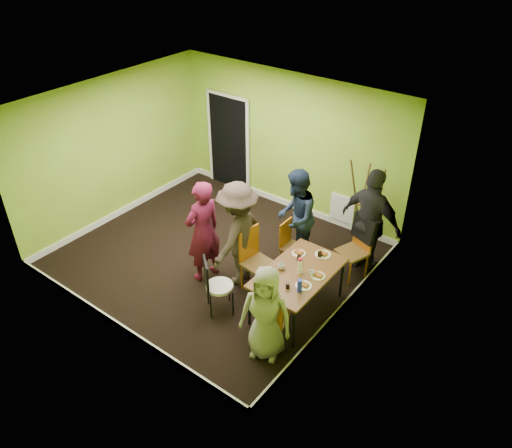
{
  "coord_description": "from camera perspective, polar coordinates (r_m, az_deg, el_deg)",
  "views": [
    {
      "loc": [
        4.91,
        -5.3,
        5.38
      ],
      "look_at": [
        0.9,
        0.0,
        1.04
      ],
      "focal_mm": 35.0,
      "sensor_mm": 36.0,
      "label": 1
    }
  ],
  "objects": [
    {
      "name": "chair_bentwood",
      "position": [
        7.59,
        -4.73,
        -6.74
      ],
      "size": [
        0.53,
        0.53,
        0.96
      ],
      "rotation": [
        0.0,
        0.0,
        -0.71
      ],
      "color": "black",
      "rests_on": "ground"
    },
    {
      "name": "chair_front_end",
      "position": [
        7.04,
        1.87,
        -10.49
      ],
      "size": [
        0.48,
        0.48,
        0.94
      ],
      "rotation": [
        0.0,
        0.0,
        0.28
      ],
      "color": "#C06512",
      "rests_on": "ground"
    },
    {
      "name": "glass_front",
      "position": [
        7.12,
        3.64,
        -7.04
      ],
      "size": [
        0.06,
        0.06,
        0.09
      ],
      "primitive_type": "cylinder",
      "color": "black",
      "rests_on": "dining_table"
    },
    {
      "name": "cup_b",
      "position": [
        7.37,
        6.37,
        -5.63
      ],
      "size": [
        0.09,
        0.09,
        0.08
      ],
      "primitive_type": "imported",
      "color": "white",
      "rests_on": "dining_table"
    },
    {
      "name": "plate_far_front",
      "position": [
        7.09,
        1.66,
        -7.65
      ],
      "size": [
        0.22,
        0.22,
        0.01
      ],
      "primitive_type": "cylinder",
      "color": "white",
      "rests_on": "dining_table"
    },
    {
      "name": "blue_bottle",
      "position": [
        7.05,
        5.01,
        -7.03
      ],
      "size": [
        0.07,
        0.07,
        0.2
      ],
      "primitive_type": "cylinder",
      "color": "#1A2EC4",
      "rests_on": "dining_table"
    },
    {
      "name": "room_walls",
      "position": [
        8.5,
        -4.8,
        1.86
      ],
      "size": [
        5.04,
        4.54,
        2.82
      ],
      "color": "#8BA42A",
      "rests_on": "ground"
    },
    {
      "name": "person_front_end",
      "position": [
        6.78,
        1.15,
        -10.17
      ],
      "size": [
        0.83,
        0.68,
        1.46
      ],
      "primitive_type": "imported",
      "rotation": [
        0.0,
        0.0,
        0.34
      ],
      "color": "gray",
      "rests_on": "ground"
    },
    {
      "name": "chair_left_near",
      "position": [
        7.96,
        -0.2,
        -3.71
      ],
      "size": [
        0.51,
        0.5,
        1.08
      ],
      "rotation": [
        0.0,
        0.0,
        -1.71
      ],
      "color": "#C06512",
      "rests_on": "ground"
    },
    {
      "name": "thermos",
      "position": [
        7.36,
        5.03,
        -4.87
      ],
      "size": [
        0.07,
        0.07,
        0.24
      ],
      "primitive_type": "cylinder",
      "color": "white",
      "rests_on": "dining_table"
    },
    {
      "name": "easel",
      "position": [
        9.06,
        12.31,
        2.12
      ],
      "size": [
        0.67,
        0.63,
        1.68
      ],
      "color": "brown",
      "rests_on": "ground"
    },
    {
      "name": "plate_wall_front",
      "position": [
        7.2,
        5.45,
        -7.03
      ],
      "size": [
        0.24,
        0.24,
        0.01
      ],
      "primitive_type": "cylinder",
      "color": "white",
      "rests_on": "dining_table"
    },
    {
      "name": "chair_back_end",
      "position": [
        8.35,
        12.07,
        -1.17
      ],
      "size": [
        0.6,
        0.65,
        1.1
      ],
      "rotation": [
        0.0,
        0.0,
        2.79
      ],
      "color": "#C06512",
      "rests_on": "ground"
    },
    {
      "name": "plate_far_back",
      "position": [
        7.82,
        7.64,
        -3.47
      ],
      "size": [
        0.24,
        0.24,
        0.01
      ],
      "primitive_type": "cylinder",
      "color": "white",
      "rests_on": "dining_table"
    },
    {
      "name": "chair_left_far",
      "position": [
        8.48,
        3.91,
        -2.11
      ],
      "size": [
        0.38,
        0.37,
        0.89
      ],
      "rotation": [
        0.0,
        0.0,
        -1.56
      ],
      "color": "#C06512",
      "rests_on": "ground"
    },
    {
      "name": "plate_near_right",
      "position": [
        7.27,
        0.82,
        -6.4
      ],
      "size": [
        0.26,
        0.26,
        0.01
      ],
      "primitive_type": "cylinder",
      "color": "white",
      "rests_on": "dining_table"
    },
    {
      "name": "plate_near_left",
      "position": [
        7.81,
        4.9,
        -3.35
      ],
      "size": [
        0.22,
        0.22,
        0.01
      ],
      "primitive_type": "cylinder",
      "color": "white",
      "rests_on": "dining_table"
    },
    {
      "name": "plate_wall_back",
      "position": [
        7.39,
        7.07,
        -5.92
      ],
      "size": [
        0.22,
        0.22,
        0.01
      ],
      "primitive_type": "cylinder",
      "color": "white",
      "rests_on": "dining_table"
    },
    {
      "name": "glass_back",
      "position": [
        7.75,
        7.28,
        -3.46
      ],
      "size": [
        0.07,
        0.07,
        0.1
      ],
      "primitive_type": "cylinder",
      "color": "black",
      "rests_on": "dining_table"
    },
    {
      "name": "glass_mid",
      "position": [
        7.64,
        4.93,
        -3.91
      ],
      "size": [
        0.06,
        0.06,
        0.09
      ],
      "primitive_type": "cylinder",
      "color": "black",
      "rests_on": "dining_table"
    },
    {
      "name": "dining_table",
      "position": [
        7.49,
        4.85,
        -5.76
      ],
      "size": [
        0.9,
        1.5,
        0.75
      ],
      "color": "black",
      "rests_on": "ground"
    },
    {
      "name": "person_left_near",
      "position": [
        7.93,
        -2.08,
        -1.22
      ],
      "size": [
        0.79,
        1.24,
        1.82
      ],
      "primitive_type": "imported",
      "rotation": [
        0.0,
        0.0,
        -1.47
      ],
      "color": "#312620",
      "rests_on": "ground"
    },
    {
      "name": "person_back_end",
      "position": [
        8.37,
        13.0,
        0.18
      ],
      "size": [
        1.17,
        0.63,
        1.9
      ],
      "primitive_type": "imported",
      "rotation": [
        0.0,
        0.0,
        2.98
      ],
      "color": "black",
      "rests_on": "ground"
    },
    {
      "name": "cup_a",
      "position": [
        7.46,
        2.9,
        -4.87
      ],
      "size": [
        0.11,
        0.11,
        0.09
      ],
      "primitive_type": "imported",
      "color": "white",
      "rests_on": "dining_table"
    },
    {
      "name": "person_left_far",
      "position": [
        8.48,
        4.58,
        0.81
      ],
      "size": [
        0.94,
        1.03,
        1.72
      ],
      "primitive_type": "imported",
      "rotation": [
        0.0,
        0.0,
        -1.14
      ],
      "color": "#162037",
      "rests_on": "ground"
    },
    {
      "name": "person_standing",
      "position": [
        8.07,
        -6.07,
        -0.86
      ],
      "size": [
        0.55,
        0.73,
        1.8
      ],
      "primitive_type": "imported",
      "rotation": [
        0.0,
        0.0,
        -1.77
      ],
      "color": "#530E26",
      "rests_on": "ground"
    },
    {
      "name": "ground",
      "position": [
        9.01,
        -4.57,
        -3.68
      ],
      "size": [
        5.0,
        5.0,
        0.0
      ],
      "primitive_type": "plane",
      "color": "black",
      "rests_on": "ground"
    },
    {
      "name": "orange_bottle",
      "position": [
        7.57,
        5.18,
        -4.36
      ],
      "size": [
        0.04,
        0.04,
        0.08
      ],
      "primitive_type": "cylinder",
      "color": "#C06512",
      "rests_on": "dining_table"
    }
  ]
}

